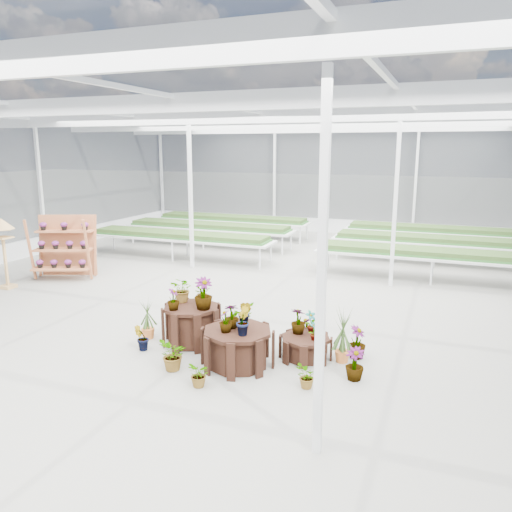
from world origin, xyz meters
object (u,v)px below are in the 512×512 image
(plinth_tall, at_px, (192,325))
(shelf_rack, at_px, (63,248))
(plinth_mid, at_px, (238,348))
(bird_table, at_px, (5,254))
(plinth_low, at_px, (305,347))

(plinth_tall, bearing_deg, shelf_rack, 152.11)
(plinth_tall, distance_m, plinth_mid, 1.34)
(plinth_mid, distance_m, bird_table, 7.90)
(plinth_low, bearing_deg, plinth_mid, -145.01)
(plinth_tall, bearing_deg, bird_table, 165.75)
(plinth_tall, xyz_separation_m, bird_table, (-6.36, 1.61, 0.57))
(plinth_low, bearing_deg, plinth_tall, -177.40)
(bird_table, bearing_deg, shelf_rack, 67.42)
(plinth_mid, distance_m, plinth_low, 1.23)
(plinth_tall, distance_m, plinth_low, 2.21)
(plinth_mid, height_order, bird_table, bird_table)
(plinth_mid, distance_m, shelf_rack, 7.78)
(plinth_tall, xyz_separation_m, shelf_rack, (-5.67, 3.00, 0.52))
(shelf_rack, bearing_deg, bird_table, -138.08)
(plinth_low, xyz_separation_m, bird_table, (-8.56, 1.51, 0.73))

